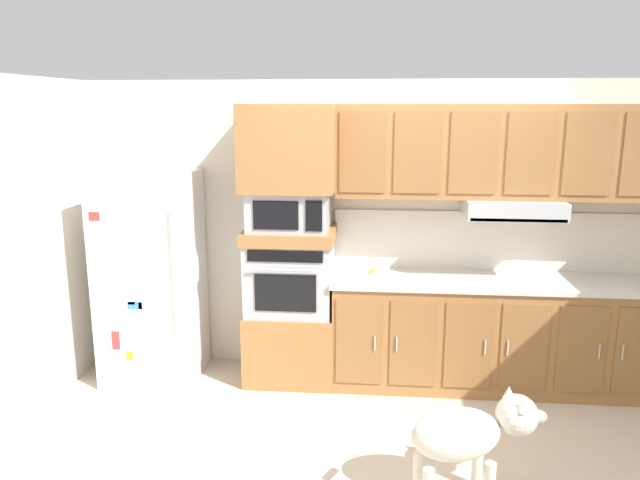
% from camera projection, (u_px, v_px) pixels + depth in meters
% --- Properties ---
extents(ground_plane, '(9.60, 9.60, 0.00)m').
position_uv_depth(ground_plane, '(402.00, 425.00, 4.40)').
color(ground_plane, beige).
extents(back_kitchen_wall, '(6.20, 0.12, 2.50)m').
position_uv_depth(back_kitchen_wall, '(402.00, 228.00, 5.21)').
color(back_kitchen_wall, beige).
rests_on(back_kitchen_wall, ground).
extents(side_panel_left, '(0.12, 7.10, 2.50)m').
position_uv_depth(side_panel_left, '(21.00, 251.00, 4.39)').
color(side_panel_left, beige).
rests_on(side_panel_left, ground).
extents(refrigerator, '(0.76, 0.73, 1.76)m').
position_uv_depth(refrigerator, '(152.00, 277.00, 5.07)').
color(refrigerator, white).
rests_on(refrigerator, ground).
extents(oven_base_cabinet, '(0.74, 0.62, 0.60)m').
position_uv_depth(oven_base_cabinet, '(291.00, 343.00, 5.15)').
color(oven_base_cabinet, '#996638').
rests_on(oven_base_cabinet, ground).
extents(built_in_oven, '(0.70, 0.62, 0.60)m').
position_uv_depth(built_in_oven, '(290.00, 276.00, 5.02)').
color(built_in_oven, '#A8AAAF').
rests_on(built_in_oven, oven_base_cabinet).
extents(appliance_mid_shelf, '(0.74, 0.62, 0.10)m').
position_uv_depth(appliance_mid_shelf, '(290.00, 235.00, 4.95)').
color(appliance_mid_shelf, '#996638').
rests_on(appliance_mid_shelf, built_in_oven).
extents(microwave, '(0.64, 0.54, 0.32)m').
position_uv_depth(microwave, '(290.00, 210.00, 4.90)').
color(microwave, '#A8AAAF').
rests_on(microwave, appliance_mid_shelf).
extents(appliance_upper_cabinet, '(0.74, 0.62, 0.68)m').
position_uv_depth(appliance_upper_cabinet, '(289.00, 148.00, 4.79)').
color(appliance_upper_cabinet, '#996638').
rests_on(appliance_upper_cabinet, microwave).
extents(lower_cabinet_run, '(2.99, 0.63, 0.88)m').
position_uv_depth(lower_cabinet_run, '(516.00, 336.00, 4.95)').
color(lower_cabinet_run, '#996638').
rests_on(lower_cabinet_run, ground).
extents(countertop_slab, '(3.03, 0.64, 0.04)m').
position_uv_depth(countertop_slab, '(519.00, 282.00, 4.85)').
color(countertop_slab, beige).
rests_on(countertop_slab, lower_cabinet_run).
extents(backsplash_panel, '(3.03, 0.02, 0.50)m').
position_uv_depth(backsplash_panel, '(514.00, 241.00, 5.07)').
color(backsplash_panel, silver).
rests_on(backsplash_panel, countertop_slab).
extents(upper_cabinet_with_hood, '(2.99, 0.48, 0.88)m').
position_uv_depth(upper_cabinet_with_hood, '(524.00, 156.00, 4.75)').
color(upper_cabinet_with_hood, '#996638').
rests_on(upper_cabinet_with_hood, backsplash_panel).
extents(screwdriver, '(0.16, 0.14, 0.03)m').
position_uv_depth(screwdriver, '(373.00, 271.00, 5.04)').
color(screwdriver, yellow).
rests_on(screwdriver, countertop_slab).
extents(dog, '(0.98, 0.44, 0.65)m').
position_uv_depth(dog, '(470.00, 433.00, 3.51)').
color(dog, beige).
rests_on(dog, ground).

